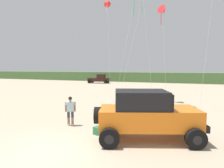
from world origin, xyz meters
TOP-DOWN VIEW (x-y plane):
  - ground_plane at (0.00, 0.00)m, footprint 220.00×220.00m
  - dune_ridge at (-5.73, 41.35)m, footprint 90.00×6.34m
  - jeep at (3.28, 2.72)m, footprint 5.00×3.69m
  - person_watching at (-1.20, 3.32)m, footprint 0.56×0.44m
  - cooler_box at (1.00, 2.51)m, footprint 0.63×0.48m
  - distant_pickup at (-12.92, 32.64)m, footprint 4.83×2.99m
  - kite_red_delta at (2.95, 11.27)m, footprint 1.15×2.56m
  - kite_black_sled at (-4.29, 16.47)m, footprint 2.81×5.12m

SIDE VIEW (x-z plane):
  - ground_plane at x=0.00m, z-range 0.00..0.00m
  - cooler_box at x=1.00m, z-range 0.00..0.38m
  - person_watching at x=-1.20m, z-range 0.10..1.77m
  - distant_pickup at x=-12.92m, z-range -0.05..1.93m
  - dune_ridge at x=-5.73m, z-range 0.00..2.31m
  - jeep at x=3.28m, z-range 0.07..2.33m
  - kite_red_delta at x=2.95m, z-range 3.81..12.46m
  - kite_black_sled at x=-4.29m, z-range 5.34..17.05m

